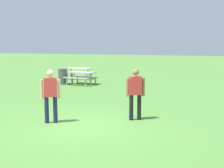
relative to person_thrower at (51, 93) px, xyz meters
name	(u,v)px	position (x,y,z in m)	size (l,w,h in m)	color
ground_plane	(81,125)	(0.97, 0.09, -0.94)	(120.00, 120.00, 0.00)	#568E3D
person_thrower	(51,93)	(0.00, 0.00, 0.00)	(0.54, 0.38, 1.64)	#1E234C
person_catcher	(135,91)	(2.29, 1.33, 0.00)	(0.54, 0.38, 1.64)	black
frisbee	(130,116)	(1.99, 1.72, -0.93)	(0.25, 0.25, 0.03)	#2D9EDB
picnic_table_near	(81,75)	(-3.34, 8.20, -0.38)	(1.81, 1.55, 0.77)	#B2ADA3
picnic_table_far	(79,71)	(-4.88, 10.80, -0.38)	(1.82, 1.57, 0.77)	beige
trash_can_beside_table	(63,76)	(-4.45, 7.90, -0.46)	(0.59, 0.59, 0.96)	#515156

